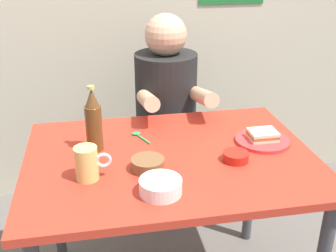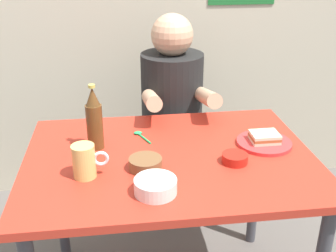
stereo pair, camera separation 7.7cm
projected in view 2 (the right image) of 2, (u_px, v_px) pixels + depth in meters
name	position (u px, v px, depth m)	size (l,w,h in m)	color
dining_table	(170.00, 176.00, 1.61)	(1.10, 0.80, 0.74)	#B72D1E
stool	(172.00, 162.00, 2.32)	(0.34, 0.34, 0.45)	#4C4C51
person_seated	(172.00, 93.00, 2.14)	(0.33, 0.56, 0.72)	black
plate_orange	(264.00, 143.00, 1.66)	(0.22, 0.22, 0.01)	red
sandwich	(265.00, 137.00, 1.65)	(0.11, 0.09, 0.04)	beige
beer_mug	(85.00, 161.00, 1.41)	(0.13, 0.08, 0.12)	#D1BC66
beer_bottle	(94.00, 120.00, 1.59)	(0.06, 0.06, 0.26)	#593819
rice_bowl_white	(155.00, 185.00, 1.33)	(0.14, 0.14, 0.05)	silver
condiment_bowl_brown	(145.00, 163.00, 1.47)	(0.12, 0.12, 0.04)	brown
sambal_bowl_red	(235.00, 158.00, 1.52)	(0.10, 0.10, 0.03)	#B21E14
spoon	(140.00, 135.00, 1.73)	(0.07, 0.11, 0.01)	#26A559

